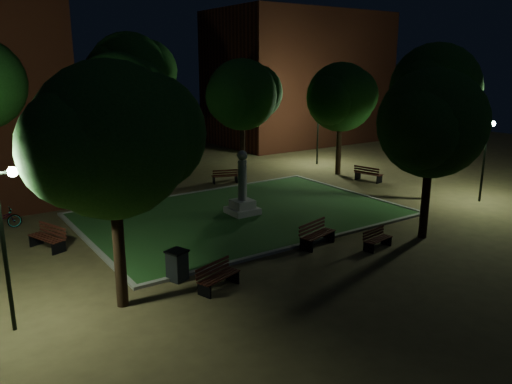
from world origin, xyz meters
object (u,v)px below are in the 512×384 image
Objects in this scene: trash_bin at (177,265)px; bench_near_right at (377,239)px; bench_left_side at (48,238)px; bench_west_near at (217,277)px; bench_near_left at (316,235)px; bench_far_side at (225,176)px; bench_right_side at (368,174)px; monument at (242,196)px.

bench_near_right is at bearing -12.38° from trash_bin.
bench_west_near is at bearing 7.80° from bench_left_side.
bench_far_side is at bearing 62.95° from bench_near_left.
bench_west_near is 17.92m from bench_right_side.
bench_near_right is 0.86× the size of bench_west_near.
monument reaches higher than trash_bin.
trash_bin is (-8.90, -11.59, 0.13)m from bench_far_side.
bench_west_near is at bearing 104.50° from bench_right_side.
monument is at bearing 98.29° from bench_near_right.
bench_near_left is at bearing 110.88° from bench_right_side.
trash_bin is at bearing 164.20° from bench_near_left.
bench_west_near reaches higher than bench_near_right.
bench_right_side is (19.75, 1.06, 0.00)m from bench_left_side.
monument is 1.68× the size of bench_right_side.
bench_west_near is 15.31m from bench_far_side.
bench_west_near is (-5.48, -1.26, -0.05)m from bench_near_left.
bench_left_side is (-9.11, 0.53, -0.49)m from monument.
bench_right_side is at bearing 22.15° from trash_bin.
monument is 6.98m from bench_far_side.
trash_bin is at bearing 7.40° from bench_left_side.
bench_left_side is at bearing 99.86° from bench_west_near.
bench_near_left is at bearing -88.00° from monument.
bench_near_right is 0.84× the size of bench_far_side.
bench_near_left reaches higher than bench_right_side.
trash_bin is (-6.09, -5.22, -0.40)m from monument.
bench_right_side is at bearing 72.75° from bench_left_side.
bench_left_side is 1.73× the size of trash_bin.
trash_bin is at bearing 71.66° from bench_far_side.
bench_near_right is 13.46m from bench_left_side.
bench_far_side reaches higher than bench_near_right.
bench_west_near is 1.58× the size of trash_bin.
bench_near_right is 12.15m from bench_right_side.
monument reaches higher than bench_near_right.
bench_left_side is 19.78m from bench_right_side.
bench_left_side is (-9.30, 5.90, -0.01)m from bench_near_left.
bench_right_side is at bearing 37.04° from bench_near_right.
bench_far_side is at bearing 45.79° from bench_right_side.
trash_bin reaches higher than bench_west_near.
bench_far_side is (2.63, 11.74, -0.04)m from bench_near_left.
bench_left_side is at bearing 80.29° from bench_right_side.
bench_right_side is at bearing 8.51° from monument.
bench_near_left is at bearing -5.34° from bench_west_near.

